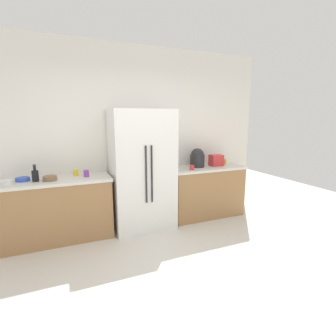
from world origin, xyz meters
name	(u,v)px	position (x,y,z in m)	size (l,w,h in m)	color
ground_plane	(184,284)	(0.00, 0.00, 0.00)	(9.62, 9.62, 0.00)	beige
kitchen_back_panel	(132,136)	(0.00, 1.96, 1.42)	(4.68, 0.10, 2.83)	silver
counter_left	(58,209)	(-1.19, 1.61, 0.44)	(1.48, 0.60, 0.88)	#9E7247
counter_right	(205,191)	(1.21, 1.61, 0.44)	(1.33, 0.60, 0.88)	#9E7247
refrigerator	(142,170)	(0.04, 1.57, 0.92)	(0.93, 0.66, 1.83)	white
toaster	(216,160)	(1.42, 1.62, 0.98)	(0.22, 0.17, 0.20)	red
rice_cooker	(197,158)	(1.06, 1.66, 1.03)	(0.25, 0.25, 0.32)	#262628
bottle_a	(35,175)	(-1.42, 1.58, 0.96)	(0.08, 0.08, 0.23)	black
cup_a	(76,173)	(-0.91, 1.74, 0.92)	(0.07, 0.07, 0.08)	yellow
cup_b	(86,173)	(-0.78, 1.61, 0.93)	(0.07, 0.07, 0.09)	purple
cup_c	(192,168)	(0.85, 1.45, 0.92)	(0.08, 0.08, 0.08)	red
cup_d	(224,162)	(1.64, 1.69, 0.93)	(0.07, 0.07, 0.09)	orange
bowl_a	(5,182)	(-1.76, 1.53, 0.91)	(0.15, 0.15, 0.06)	white
bowl_b	(50,178)	(-1.25, 1.56, 0.91)	(0.18, 0.18, 0.06)	brown
bowl_c	(23,179)	(-1.59, 1.66, 0.90)	(0.17, 0.17, 0.05)	blue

